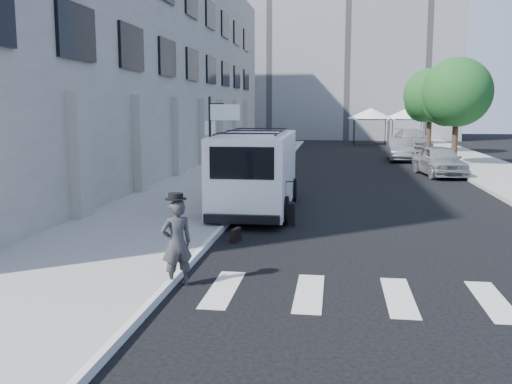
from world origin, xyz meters
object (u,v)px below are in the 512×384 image
(briefcase, at_px, (236,235))
(parked_car_b, at_px, (400,150))
(businessman, at_px, (177,243))
(suitcase, at_px, (290,213))
(cargo_van, at_px, (257,171))
(parked_car_a, at_px, (439,161))
(parked_car_c, at_px, (412,140))

(briefcase, bearing_deg, parked_car_b, 86.29)
(businessman, height_order, parked_car_b, businessman)
(suitcase, bearing_deg, cargo_van, 113.22)
(suitcase, distance_m, cargo_van, 2.66)
(parked_car_a, relative_size, parked_car_c, 0.79)
(briefcase, relative_size, parked_car_a, 0.10)
(suitcase, height_order, parked_car_b, parked_car_b)
(parked_car_b, bearing_deg, businessman, -104.21)
(parked_car_b, bearing_deg, parked_car_a, -81.74)
(businessman, bearing_deg, briefcase, -133.98)
(briefcase, height_order, parked_car_b, parked_car_b)
(cargo_van, bearing_deg, parked_car_c, 72.03)
(suitcase, bearing_deg, parked_car_b, 68.20)
(briefcase, relative_size, parked_car_b, 0.11)
(suitcase, bearing_deg, parked_car_c, 69.03)
(suitcase, xyz_separation_m, parked_car_a, (6.29, 12.54, 0.42))
(businessman, distance_m, parked_car_b, 27.06)
(parked_car_c, bearing_deg, parked_car_b, -106.46)
(cargo_van, distance_m, parked_car_a, 12.86)
(briefcase, bearing_deg, businessman, -85.36)
(cargo_van, relative_size, parked_car_b, 1.64)
(cargo_van, relative_size, parked_car_a, 1.53)
(briefcase, xyz_separation_m, parked_car_c, (8.21, 31.19, 0.64))
(parked_car_a, distance_m, parked_car_c, 16.40)
(cargo_van, distance_m, parked_car_c, 28.05)
(suitcase, bearing_deg, parked_car_a, 56.09)
(cargo_van, height_order, parked_car_a, cargo_van)
(briefcase, distance_m, suitcase, 2.56)
(briefcase, bearing_deg, parked_car_c, 87.44)
(suitcase, bearing_deg, briefcase, -124.60)
(briefcase, relative_size, cargo_van, 0.07)
(suitcase, relative_size, parked_car_b, 0.30)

